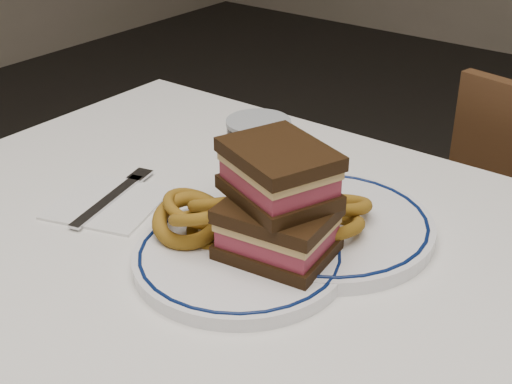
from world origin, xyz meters
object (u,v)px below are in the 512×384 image
Objects in this scene: reuben_sandwich at (278,202)px; far_plate at (326,225)px; main_plate at (240,257)px; beer_mug at (260,169)px.

far_plate is at bearing 83.44° from reuben_sandwich.
beer_mug is at bearing 115.54° from main_plate.
reuben_sandwich reaches higher than beer_mug.
main_plate is at bearing -109.15° from far_plate.
beer_mug is (-0.05, 0.11, 0.06)m from main_plate.
far_plate is at bearing 10.07° from beer_mug.
main_plate is 0.93× the size of far_plate.
beer_mug is 0.11m from far_plate.
reuben_sandwich is (0.03, 0.03, 0.07)m from main_plate.
far_plate is (0.10, 0.02, -0.06)m from beer_mug.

